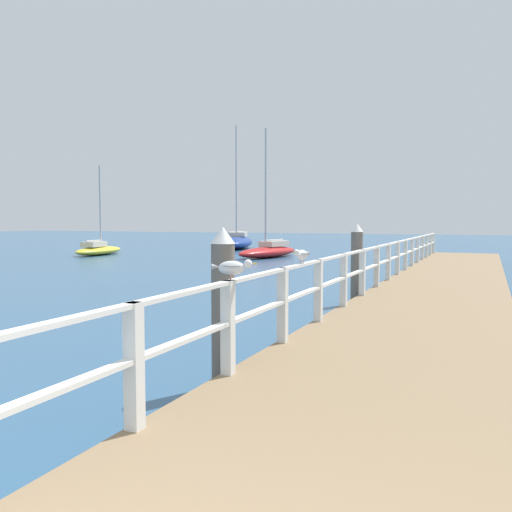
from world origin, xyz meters
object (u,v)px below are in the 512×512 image
Objects in this scene: boat_3 at (237,242)px; dock_piling_near at (223,308)px; seagull_foreground at (232,267)px; dock_piling_far at (357,264)px; boat_2 at (269,250)px; seagull_background at (301,254)px; boat_1 at (98,249)px.

dock_piling_near is at bearing 95.25° from boat_3.
seagull_foreground is at bearing -54.72° from dock_piling_near.
dock_piling_far is at bearing 101.78° from boat_3.
seagull_foreground is 23.80m from boat_2.
dock_piling_near is 7.07m from dock_piling_far.
boat_3 reaches higher than boat_2.
dock_piling_far reaches higher than seagull_background.
seagull_foreground is 27.31m from boat_1.
seagull_background is at bearing -85.91° from dock_piling_far.
dock_piling_near is 23.13m from boat_2.
seagull_background is 0.06× the size of boat_3.
dock_piling_far is 0.22× the size of boat_3.
boat_1 is (-18.38, 20.17, -1.19)m from seagull_foreground.
boat_2 reaches higher than seagull_background.
seagull_background is 0.07× the size of boat_2.
boat_1 is at bearing 46.89° from boat_3.
dock_piling_far is 0.37× the size of boat_1.
seagull_foreground is 0.05× the size of boat_3.
boat_3 is (-14.12, 30.03, -1.03)m from seagull_foreground.
seagull_foreground is (0.39, -7.62, 0.54)m from dock_piling_far.
seagull_foreground is at bearing -57.58° from boat_1.
boat_2 is 0.80× the size of boat_3.
boat_3 reaches higher than boat_1.
boat_2 is at bearing 1.72° from boat_1.
seagull_background is (0.38, 1.78, 0.54)m from dock_piling_near.
dock_piling_far is 5.34m from seagull_background.
seagull_foreground is 2.32m from seagull_background.
seagull_background is 31.11m from boat_3.
boat_1 reaches higher than seagull_foreground.
dock_piling_near is 4.22× the size of seagull_foreground.
boat_2 is 9.63m from boat_3.
seagull_background is at bearing 158.71° from seagull_foreground.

